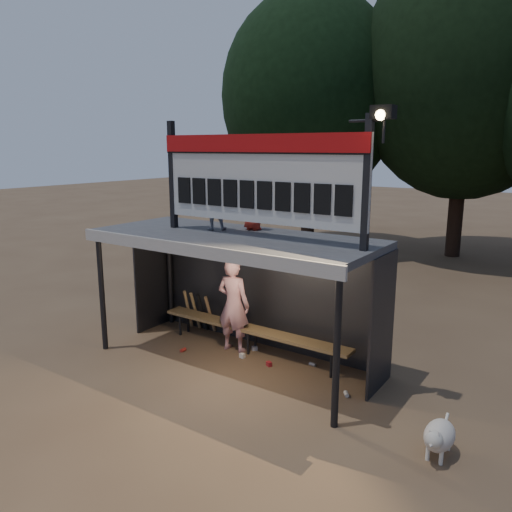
% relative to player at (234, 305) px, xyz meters
% --- Properties ---
extents(ground, '(80.00, 80.00, 0.00)m').
position_rel_player_xyz_m(ground, '(0.33, -0.44, -0.90)').
color(ground, brown).
rests_on(ground, ground).
extents(player, '(0.69, 0.48, 1.79)m').
position_rel_player_xyz_m(player, '(0.00, 0.00, 0.00)').
color(player, white).
rests_on(player, ground).
extents(child_a, '(0.56, 0.54, 0.92)m').
position_rel_player_xyz_m(child_a, '(-0.24, -0.23, 1.88)').
color(child_a, gray).
rests_on(child_a, dugout_shelter).
extents(child_b, '(0.46, 0.34, 0.86)m').
position_rel_player_xyz_m(child_b, '(0.34, 0.16, 1.85)').
color(child_b, '#AD261A').
rests_on(child_b, dugout_shelter).
extents(dugout_shelter, '(5.10, 2.08, 2.32)m').
position_rel_player_xyz_m(dugout_shelter, '(0.33, -0.19, 0.95)').
color(dugout_shelter, '#414143').
rests_on(dugout_shelter, ground).
extents(scoreboard_assembly, '(4.10, 0.27, 1.99)m').
position_rel_player_xyz_m(scoreboard_assembly, '(0.89, -0.45, 2.43)').
color(scoreboard_assembly, black).
rests_on(scoreboard_assembly, dugout_shelter).
extents(bench, '(4.00, 0.35, 0.48)m').
position_rel_player_xyz_m(bench, '(0.33, 0.11, -0.46)').
color(bench, olive).
rests_on(bench, ground).
extents(tree_left, '(6.46, 6.46, 9.27)m').
position_rel_player_xyz_m(tree_left, '(-3.67, 9.56, 4.62)').
color(tree_left, black).
rests_on(tree_left, ground).
extents(tree_mid, '(7.22, 7.22, 10.36)m').
position_rel_player_xyz_m(tree_mid, '(1.33, 11.06, 5.27)').
color(tree_mid, black).
rests_on(tree_mid, ground).
extents(dog, '(0.36, 0.81, 0.49)m').
position_rel_player_xyz_m(dog, '(4.09, -1.24, -0.62)').
color(dog, beige).
rests_on(dog, ground).
extents(bats, '(0.68, 0.35, 0.84)m').
position_rel_player_xyz_m(bats, '(-1.19, 0.38, -0.47)').
color(bats, '#A07A4B').
rests_on(bats, ground).
extents(litter, '(3.35, 0.94, 0.08)m').
position_rel_player_xyz_m(litter, '(0.82, -0.18, -0.86)').
color(litter, maroon).
rests_on(litter, ground).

